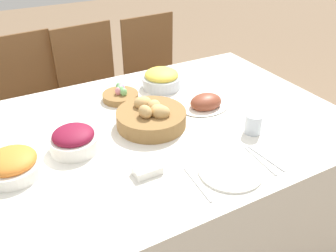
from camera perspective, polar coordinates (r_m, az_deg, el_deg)
name	(u,v)px	position (r m, az deg, el deg)	size (l,w,h in m)	color
ground_plane	(164,238)	(2.14, -0.68, -17.46)	(12.00, 12.00, 0.00)	#7F664C
dining_table	(163,187)	(1.86, -0.76, -9.71)	(1.68, 1.20, 0.77)	silver
chair_far_right	(157,79)	(2.69, -1.80, 7.49)	(0.45, 0.45, 0.96)	brown
chair_far_center	(95,93)	(2.53, -11.60, 5.18)	(0.46, 0.46, 0.96)	brown
chair_far_left	(35,107)	(2.46, -20.62, 2.90)	(0.46, 0.46, 0.96)	brown
bread_basket	(151,117)	(1.60, -2.69, 1.48)	(0.31, 0.31, 0.13)	olive
egg_basket	(120,95)	(1.85, -7.63, 5.02)	(0.18, 0.18, 0.08)	olive
ham_platter	(206,103)	(1.76, 6.09, 3.67)	(0.25, 0.18, 0.08)	white
beet_salad_bowl	(74,140)	(1.49, -14.85, -2.14)	(0.20, 0.20, 0.10)	white
carrot_bowl	(12,164)	(1.43, -23.74, -5.66)	(0.22, 0.22, 0.09)	white
pineapple_bowl	(162,79)	(1.95, -1.04, 7.59)	(0.22, 0.22, 0.11)	silver
dinner_plate	(230,171)	(1.36, 9.96, -7.15)	(0.24, 0.24, 0.01)	white
fork	(198,184)	(1.29, 4.76, -9.28)	(0.02, 0.20, 0.00)	silver
knife	(260,160)	(1.44, 14.57, -5.36)	(0.02, 0.20, 0.00)	silver
spoon	(266,158)	(1.46, 15.45, -4.99)	(0.02, 0.20, 0.00)	silver
drinking_cup	(253,124)	(1.59, 13.52, 0.35)	(0.07, 0.07, 0.09)	silver
butter_dish	(147,170)	(1.33, -3.31, -7.05)	(0.10, 0.06, 0.03)	white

